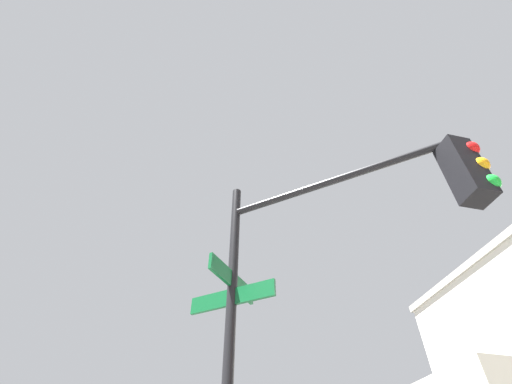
# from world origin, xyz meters

# --- Properties ---
(traffic_signal_near) EXTENTS (2.36, 2.76, 5.07)m
(traffic_signal_near) POSITION_xyz_m (-6.48, -5.97, 3.58)
(traffic_signal_near) COLOR black
(traffic_signal_near) RESTS_ON ground_plane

